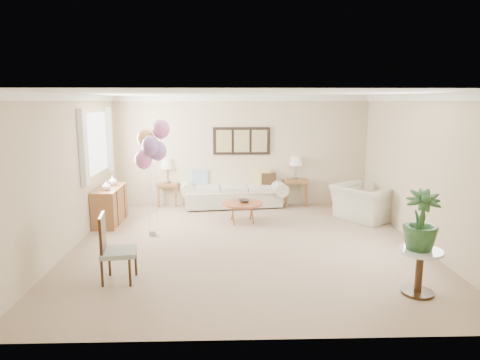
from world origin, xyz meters
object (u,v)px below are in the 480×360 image
at_px(coffee_table, 242,204).
at_px(armchair, 364,203).
at_px(sofa, 233,191).
at_px(balloon_cluster, 152,145).
at_px(accent_chair, 113,247).

bearing_deg(coffee_table, armchair, 2.91).
xyz_separation_m(sofa, balloon_cluster, (-1.49, -2.30, 1.33)).
xyz_separation_m(sofa, armchair, (2.75, -1.32, 0.01)).
distance_m(sofa, armchair, 3.05).
xyz_separation_m(coffee_table, accent_chair, (-1.89, -2.89, 0.11)).
bearing_deg(accent_chair, coffee_table, 56.80).
height_order(coffee_table, armchair, armchair).
relative_size(armchair, balloon_cluster, 0.52).
bearing_deg(balloon_cluster, coffee_table, 26.96).
bearing_deg(coffee_table, balloon_cluster, -153.04).
bearing_deg(armchair, balloon_cluster, 67.69).
bearing_deg(armchair, accent_chair, 88.78).
xyz_separation_m(coffee_table, armchair, (2.57, 0.13, -0.02)).
distance_m(coffee_table, armchair, 2.57).
xyz_separation_m(coffee_table, balloon_cluster, (-1.67, -0.85, 1.30)).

